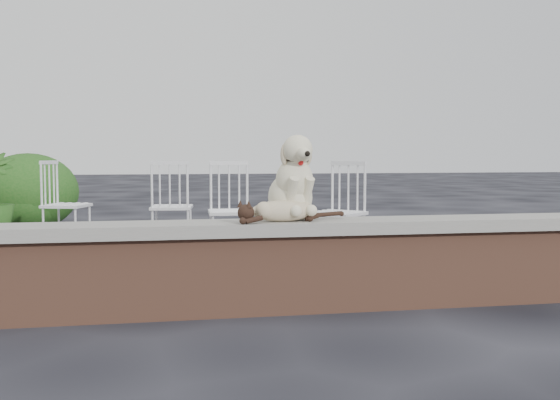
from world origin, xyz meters
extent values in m
plane|color=black|center=(0.00, 0.00, 0.00)|extent=(60.00, 60.00, 0.00)
cube|color=brown|center=(0.00, 0.00, 0.25)|extent=(6.00, 0.30, 0.50)
cube|color=slate|center=(0.00, 0.00, 0.54)|extent=(6.20, 0.40, 0.08)
ellipsoid|color=#1B4C15|center=(-1.96, 5.53, 0.48)|extent=(1.37, 1.25, 1.08)
ellipsoid|color=#1B4C15|center=(-1.96, 5.36, 0.34)|extent=(0.96, 0.88, 0.76)
camera|label=1|loc=(-0.16, -4.05, 1.00)|focal=41.61mm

